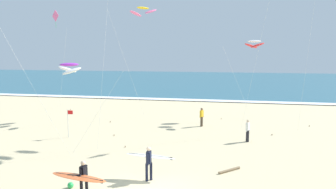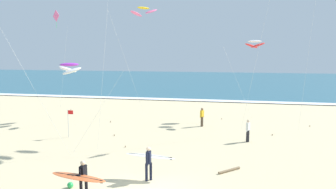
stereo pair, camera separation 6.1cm
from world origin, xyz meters
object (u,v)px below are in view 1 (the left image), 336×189
Objects in this scene: driftwood_log at (229,170)px; surfer_lead at (81,177)px; kite_arc_ivory_distant at (254,44)px; kite_arc_violet_low at (70,68)px; kite_arc_golden_mid at (143,11)px; lifeguard_flag at (69,121)px; kite_diamond_rose_far at (56,19)px; bystander_yellow_top at (202,117)px; bystander_white_top at (248,131)px; surfer_trailing at (150,159)px; beach_ball at (70,185)px.

surfer_lead is at bearing -143.04° from driftwood_log.
kite_arc_ivory_distant is 15.48m from driftwood_log.
kite_arc_ivory_distant is at bearing 48.07° from kite_arc_violet_low.
kite_arc_golden_mid is 5.02× the size of lifeguard_flag.
kite_diamond_rose_far is 6.84× the size of bystander_yellow_top.
bystander_white_top is (-0.77, -7.84, -6.19)m from kite_arc_ivory_distant.
lifeguard_flag is at bearing 159.19° from driftwood_log.
surfer_trailing is 0.23× the size of kite_diamond_rose_far.
kite_diamond_rose_far reaches higher than kite_arc_ivory_distant.
lifeguard_flag is 9.20m from beach_ball.
bystander_yellow_top is at bearing -138.83° from kite_arc_ivory_distant.
surfer_lead is 0.34× the size of kite_arc_ivory_distant.
kite_diamond_rose_far reaches higher than kite_arc_violet_low.
surfer_lead is at bearing -113.87° from kite_arc_ivory_distant.
kite_arc_golden_mid is at bearing -13.51° from kite_diamond_rose_far.
lifeguard_flag reaches higher than surfer_trailing.
lifeguard_flag is 7.50× the size of beach_ball.
lifeguard_flag is at bearing -149.62° from bystander_yellow_top.
kite_diamond_rose_far is 19.77m from bystander_yellow_top.
kite_diamond_rose_far is 21.24m from kite_arc_ivory_distant.
bystander_white_top is (3.59, -4.02, 0.00)m from bystander_yellow_top.
surfer_trailing is 1.19× the size of lifeguard_flag.
surfer_lead is 19.99m from kite_arc_golden_mid.
driftwood_log is at bearing 36.96° from surfer_lead.
kite_arc_ivory_distant is at bearing -5.24° from kite_diamond_rose_far.
bystander_yellow_top is 5.68× the size of beach_ball.
bystander_white_top is (9.57, -7.21, -9.32)m from kite_arc_golden_mid.
surfer_lead is 1.59× the size of bystander_yellow_top.
kite_diamond_rose_far is 1.93× the size of kite_arc_violet_low.
kite_arc_golden_mid is at bearing 143.02° from bystander_white_top.
surfer_lead is 10.61m from lifeguard_flag.
bystander_yellow_top is 1.09× the size of driftwood_log.
surfer_trailing is 24.69m from kite_diamond_rose_far.
kite_arc_ivory_distant is (5.87, 15.50, 5.96)m from surfer_trailing.
driftwood_log is (3.88, 1.80, -0.98)m from surfer_trailing.
kite_diamond_rose_far is 24.19m from bystander_white_top.
kite_arc_golden_mid is at bearing 68.99° from lifeguard_flag.
bystander_white_top is 12.64m from beach_ball.
surfer_lead is 1.01× the size of surfer_trailing.
kite_arc_violet_low is at bearing -57.96° from lifeguard_flag.
kite_arc_golden_mid reaches higher than beach_ball.
lifeguard_flag is 1.44× the size of driftwood_log.
bystander_white_top is 1.09× the size of driftwood_log.
lifeguard_flag is (7.30, -11.19, -8.62)m from kite_diamond_rose_far.
kite_arc_golden_mid is 10.82m from kite_arc_ivory_distant.
driftwood_log is (9.48, -0.93, -5.24)m from kite_arc_violet_low.
surfer_trailing is at bearing -97.35° from bystander_yellow_top.
kite_diamond_rose_far reaches higher than driftwood_log.
kite_arc_golden_mid is 0.97× the size of kite_diamond_rose_far.
kite_arc_golden_mid reaches higher than surfer_trailing.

